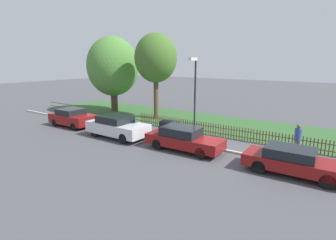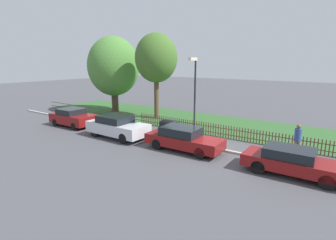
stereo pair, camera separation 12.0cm
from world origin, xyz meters
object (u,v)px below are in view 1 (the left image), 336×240
object	(u,v)px
parked_car_silver_hatchback	(72,117)
tree_behind_motorcycle	(156,58)
parked_car_red_compact	(293,161)
covered_motorcycle	(170,125)
pedestrian_near_fence	(298,138)
parked_car_navy_estate	(183,139)
parked_car_black_saloon	(117,126)
street_lamp	(194,89)
tree_nearest_kerb	(113,67)

from	to	relation	value
parked_car_silver_hatchback	tree_behind_motorcycle	size ratio (longest dim) A/B	0.51
parked_car_silver_hatchback	parked_car_red_compact	size ratio (longest dim) A/B	0.86
covered_motorcycle	pedestrian_near_fence	bearing A→B (deg)	3.76
parked_car_navy_estate	covered_motorcycle	distance (m)	3.76
pedestrian_near_fence	parked_car_black_saloon	bearing A→B (deg)	136.99
parked_car_navy_estate	parked_car_red_compact	distance (m)	5.81
parked_car_red_compact	street_lamp	size ratio (longest dim) A/B	0.84
pedestrian_near_fence	parked_car_navy_estate	bearing A→B (deg)	147.46
parked_car_red_compact	tree_behind_motorcycle	bearing A→B (deg)	153.01
parked_car_black_saloon	tree_behind_motorcycle	distance (m)	7.90
parked_car_black_saloon	tree_behind_motorcycle	xyz separation A→B (m)	(-1.52, 6.31, 4.51)
parked_car_silver_hatchback	covered_motorcycle	size ratio (longest dim) A/B	1.97
parked_car_red_compact	parked_car_black_saloon	bearing A→B (deg)	-179.57
parked_car_navy_estate	parked_car_red_compact	bearing A→B (deg)	-1.92
street_lamp	parked_car_red_compact	bearing A→B (deg)	-16.48
parked_car_red_compact	tree_nearest_kerb	size ratio (longest dim) A/B	0.59
street_lamp	pedestrian_near_fence	bearing A→B (deg)	9.20
tree_nearest_kerb	pedestrian_near_fence	distance (m)	18.21
tree_nearest_kerb	street_lamp	distance (m)	12.50
parked_car_black_saloon	parked_car_navy_estate	bearing A→B (deg)	3.50
parked_car_navy_estate	pedestrian_near_fence	bearing A→B (deg)	24.89
covered_motorcycle	parked_car_black_saloon	bearing A→B (deg)	-126.34
parked_car_black_saloon	covered_motorcycle	size ratio (longest dim) A/B	2.26
tree_behind_motorcycle	street_lamp	bearing A→B (deg)	-34.24
covered_motorcycle	pedestrian_near_fence	distance (m)	8.25
parked_car_silver_hatchback	parked_car_red_compact	xyz separation A→B (m)	(16.06, 0.04, -0.06)
parked_car_black_saloon	pedestrian_near_fence	size ratio (longest dim) A/B	2.49
street_lamp	tree_behind_motorcycle	bearing A→B (deg)	145.76
parked_car_navy_estate	street_lamp	bearing A→B (deg)	99.92
parked_car_silver_hatchback	pedestrian_near_fence	distance (m)	16.01
street_lamp	parked_car_black_saloon	bearing A→B (deg)	-155.98
parked_car_red_compact	covered_motorcycle	size ratio (longest dim) A/B	2.28
parked_car_navy_estate	tree_nearest_kerb	distance (m)	14.05
parked_car_red_compact	pedestrian_near_fence	xyz separation A→B (m)	(-0.30, 2.78, 0.34)
covered_motorcycle	tree_nearest_kerb	world-z (taller)	tree_nearest_kerb
parked_car_silver_hatchback	covered_motorcycle	distance (m)	7.97
parked_car_silver_hatchback	parked_car_black_saloon	xyz separation A→B (m)	(5.19, -0.22, 0.05)
tree_behind_motorcycle	covered_motorcycle	bearing A→B (deg)	-41.81
tree_behind_motorcycle	street_lamp	xyz separation A→B (m)	(6.20, -4.22, -1.92)
pedestrian_near_fence	street_lamp	world-z (taller)	street_lamp
covered_motorcycle	tree_nearest_kerb	xyz separation A→B (m)	(-9.30, 3.58, 3.92)
tree_nearest_kerb	parked_car_red_compact	bearing A→B (deg)	-19.16
parked_car_red_compact	pedestrian_near_fence	bearing A→B (deg)	95.17
parked_car_black_saloon	parked_car_red_compact	distance (m)	10.87
tree_behind_motorcycle	street_lamp	world-z (taller)	tree_behind_motorcycle
parked_car_black_saloon	tree_behind_motorcycle	size ratio (longest dim) A/B	0.59
parked_car_silver_hatchback	pedestrian_near_fence	world-z (taller)	pedestrian_near_fence
parked_car_silver_hatchback	parked_car_black_saloon	world-z (taller)	parked_car_black_saloon
parked_car_silver_hatchback	covered_motorcycle	bearing A→B (deg)	17.93
street_lamp	parked_car_silver_hatchback	bearing A→B (deg)	-169.27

